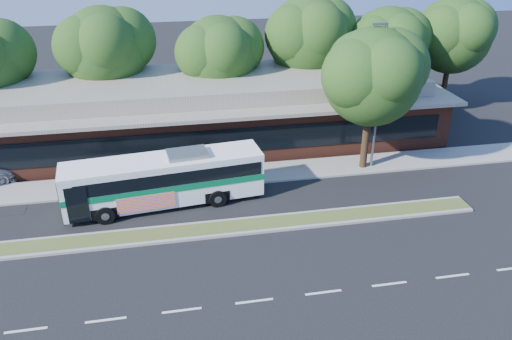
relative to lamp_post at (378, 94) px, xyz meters
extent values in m
plane|color=black|center=(-9.56, -6.00, -4.90)|extent=(120.00, 120.00, 0.00)
cube|color=#485725|center=(-9.56, -5.40, -4.83)|extent=(26.00, 1.10, 0.15)
cube|color=gray|center=(-9.56, 0.40, -4.84)|extent=(44.00, 2.60, 0.12)
cube|color=#5A291C|center=(-9.56, 7.00, -3.30)|extent=(32.00, 10.00, 3.20)
cube|color=gray|center=(-9.56, 7.00, -1.58)|extent=(33.20, 11.20, 0.24)
cube|color=gray|center=(-9.56, 7.00, -0.95)|extent=(30.00, 8.00, 1.00)
cube|color=black|center=(-9.56, 1.97, -3.20)|extent=(30.00, 0.06, 1.60)
cylinder|color=slate|center=(0.04, 0.00, -0.40)|extent=(0.16, 0.16, 9.00)
cube|color=slate|center=(-0.36, 0.00, 4.10)|extent=(0.90, 0.18, 0.14)
sphere|color=#1B3B13|center=(-23.26, 9.43, 1.29)|extent=(4.52, 4.52, 4.52)
cylinder|color=black|center=(-16.56, 10.00, -2.80)|extent=(0.44, 0.44, 4.20)
sphere|color=#1B3B13|center=(-16.56, 10.00, 1.10)|extent=(6.00, 6.00, 6.00)
sphere|color=#1B3B13|center=(-15.21, 10.45, 1.58)|extent=(4.68, 4.68, 4.68)
cylinder|color=black|center=(-8.56, 9.00, -3.01)|extent=(0.44, 0.44, 3.78)
sphere|color=#1B3B13|center=(-8.56, 9.00, 0.56)|extent=(5.60, 5.60, 5.60)
sphere|color=#1B3B13|center=(-7.30, 9.42, 1.00)|extent=(4.37, 4.37, 4.37)
cylinder|color=black|center=(-1.56, 10.00, -2.70)|extent=(0.44, 0.44, 4.41)
sphere|color=#1B3B13|center=(-1.56, 10.00, 1.37)|extent=(6.20, 6.20, 6.20)
sphere|color=#1B3B13|center=(-0.17, 10.46, 1.86)|extent=(4.84, 4.84, 4.84)
cylinder|color=black|center=(4.44, 9.00, -2.97)|extent=(0.44, 0.44, 3.86)
sphere|color=#1B3B13|center=(4.44, 9.00, 0.70)|extent=(5.80, 5.80, 5.80)
sphere|color=#1B3B13|center=(5.74, 9.43, 1.16)|extent=(4.52, 4.52, 4.52)
cylinder|color=black|center=(10.44, 10.00, -2.85)|extent=(0.44, 0.44, 4.12)
sphere|color=#1B3B13|center=(10.44, 10.00, 1.01)|extent=(6.00, 6.00, 6.00)
sphere|color=#1B3B13|center=(11.79, 10.45, 1.49)|extent=(4.68, 4.68, 4.68)
cube|color=white|center=(-12.96, -2.23, -3.37)|extent=(10.90, 3.47, 2.46)
cube|color=black|center=(-12.69, -2.20, -2.88)|extent=(10.05, 3.42, 0.74)
cube|color=white|center=(-12.96, -2.23, -2.24)|extent=(10.92, 3.49, 0.23)
cube|color=#046A38|center=(-12.96, -2.23, -3.44)|extent=(10.96, 3.53, 0.34)
cube|color=black|center=(-18.29, -2.84, -3.07)|extent=(0.28, 2.00, 1.53)
cube|color=black|center=(-7.62, -1.62, -2.79)|extent=(0.26, 1.86, 0.99)
cube|color=#F448AF|center=(-13.98, -3.52, -4.01)|extent=(3.02, 0.39, 0.89)
cube|color=slate|center=(-11.63, -2.08, -2.01)|extent=(2.29, 1.66, 0.27)
cylinder|color=black|center=(-16.11, -3.71, -4.41)|extent=(1.01, 0.43, 0.98)
cylinder|color=black|center=(-16.36, -1.49, -4.41)|extent=(1.01, 0.43, 0.98)
cylinder|color=black|center=(-10.17, -3.04, -4.41)|extent=(1.01, 0.43, 0.98)
cylinder|color=black|center=(-10.42, -0.82, -4.41)|extent=(1.01, 0.43, 0.98)
cylinder|color=black|center=(-0.51, 0.02, -2.80)|extent=(0.44, 0.44, 4.21)
sphere|color=#1B3B13|center=(-0.51, 0.02, 1.05)|extent=(5.80, 5.80, 5.80)
sphere|color=#1B3B13|center=(0.80, 0.45, 1.51)|extent=(4.52, 4.52, 4.52)
camera|label=1|loc=(-12.43, -26.83, 9.32)|focal=35.00mm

